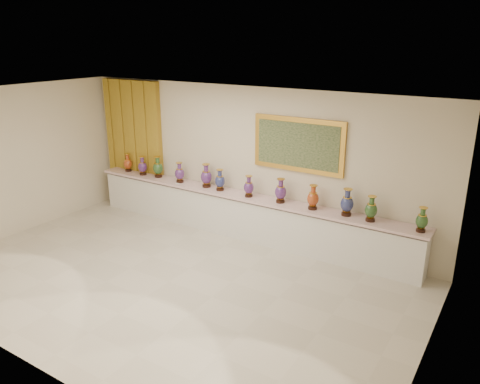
{
  "coord_description": "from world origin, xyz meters",
  "views": [
    {
      "loc": [
        4.7,
        -5.21,
        3.89
      ],
      "look_at": [
        0.33,
        1.7,
        1.16
      ],
      "focal_mm": 35.0,
      "sensor_mm": 36.0,
      "label": 1
    }
  ],
  "objects_px": {
    "vase_0": "(128,163)",
    "vase_1": "(143,167)",
    "vase_2": "(158,168)",
    "counter": "(241,216)"
  },
  "relations": [
    {
      "from": "counter",
      "to": "vase_0",
      "type": "relative_size",
      "value": 17.5
    },
    {
      "from": "counter",
      "to": "vase_1",
      "type": "bearing_deg",
      "value": -179.17
    },
    {
      "from": "vase_2",
      "to": "counter",
      "type": "bearing_deg",
      "value": -0.36
    },
    {
      "from": "vase_0",
      "to": "vase_2",
      "type": "relative_size",
      "value": 0.88
    },
    {
      "from": "vase_1",
      "to": "vase_2",
      "type": "bearing_deg",
      "value": 7.04
    },
    {
      "from": "counter",
      "to": "vase_2",
      "type": "height_order",
      "value": "vase_2"
    },
    {
      "from": "vase_1",
      "to": "counter",
      "type": "bearing_deg",
      "value": 0.83
    },
    {
      "from": "vase_0",
      "to": "vase_1",
      "type": "distance_m",
      "value": 0.5
    },
    {
      "from": "counter",
      "to": "vase_1",
      "type": "height_order",
      "value": "vase_1"
    },
    {
      "from": "vase_0",
      "to": "vase_1",
      "type": "bearing_deg",
      "value": -4.59
    }
  ]
}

